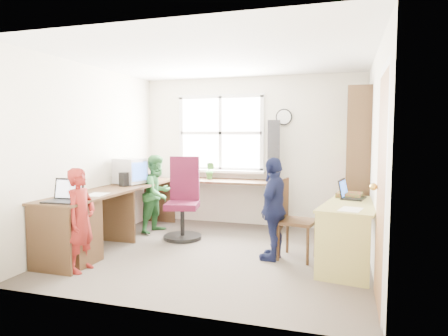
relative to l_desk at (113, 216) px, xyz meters
name	(u,v)px	position (x,y,z in m)	size (l,w,h in m)	color
room	(221,156)	(1.32, 0.38, 0.76)	(3.64, 3.44, 2.44)	#4E463D
l_desk	(113,216)	(0.00, 0.00, 0.00)	(2.38, 2.95, 0.75)	#48301C
right_desk	(352,221)	(2.89, 0.26, 0.07)	(0.77, 1.32, 0.72)	tan
bookshelf	(357,169)	(2.96, 1.47, 0.55)	(0.30, 1.02, 2.10)	#48301C
swivel_chair	(183,203)	(0.60, 0.86, 0.04)	(0.64, 0.64, 1.16)	black
wooden_chair	(291,216)	(2.20, 0.37, 0.06)	(0.48, 0.48, 0.95)	#3F2815
crt_monitor	(130,171)	(-0.22, 0.80, 0.49)	(0.46, 0.43, 0.38)	#B4B3B8
laptop_left	(65,196)	(-0.13, -0.73, 0.35)	(0.38, 0.32, 0.25)	black
laptop_right	(349,194)	(2.86, 0.59, 0.32)	(0.34, 0.38, 0.23)	black
speaker_a	(124,179)	(-0.18, 0.57, 0.39)	(0.12, 0.12, 0.20)	black
speaker_b	(144,175)	(-0.19, 1.17, 0.39)	(0.11, 0.11, 0.20)	black
cd_tower	(274,151)	(1.73, 1.80, 0.77)	(0.22, 0.20, 0.95)	black
game_box	(349,195)	(2.86, 0.70, 0.29)	(0.32, 0.32, 0.06)	red
paper_a	(97,195)	(-0.09, -0.21, 0.30)	(0.25, 0.33, 0.00)	silver
paper_b	(351,209)	(2.86, -0.14, 0.27)	(0.27, 0.33, 0.00)	silver
potted_plant	(210,171)	(0.70, 1.74, 0.43)	(0.15, 0.12, 0.28)	#367C31
person_red	(81,220)	(0.08, -0.75, 0.11)	(0.41, 0.27, 1.13)	maroon
person_green	(157,194)	(0.09, 1.06, 0.13)	(0.57, 0.44, 1.17)	#2A6B30
person_navy	(274,209)	(2.01, 0.27, 0.15)	(0.71, 0.30, 1.22)	#13193D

